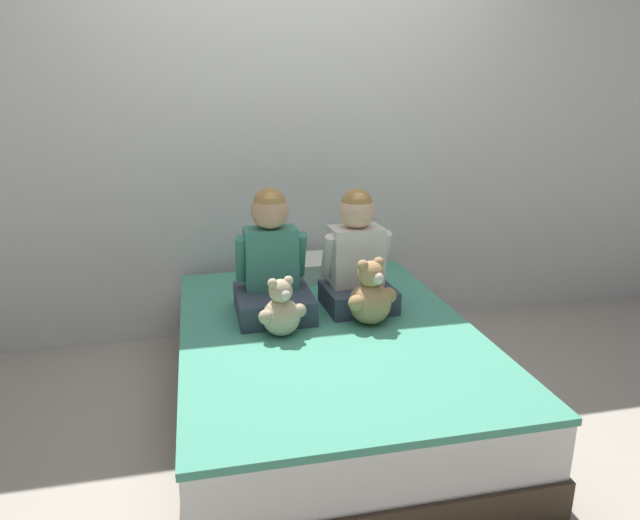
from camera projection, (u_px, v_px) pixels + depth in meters
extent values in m
plane|color=#B2A899|center=(327.00, 408.00, 2.77)|extent=(14.00, 14.00, 0.00)
cube|color=silver|center=(288.00, 130.00, 3.35)|extent=(8.00, 0.06, 2.50)
cube|color=#473828|center=(327.00, 393.00, 2.74)|extent=(1.35, 1.86, 0.17)
cube|color=white|center=(327.00, 355.00, 2.69)|extent=(1.32, 1.83, 0.23)
cube|color=#4CA384|center=(327.00, 330.00, 2.65)|extent=(1.34, 1.84, 0.03)
cube|color=#384251|center=(274.00, 303.00, 2.78)|extent=(0.36, 0.40, 0.12)
cube|color=#3D8470|center=(271.00, 258.00, 2.77)|extent=(0.26, 0.14, 0.30)
sphere|color=tan|center=(270.00, 211.00, 2.70)|extent=(0.18, 0.18, 0.18)
sphere|color=#A37A42|center=(270.00, 204.00, 2.69)|extent=(0.16, 0.16, 0.16)
cylinder|color=#3D8470|center=(241.00, 259.00, 2.74)|extent=(0.06, 0.14, 0.25)
cylinder|color=#3D8470|center=(300.00, 255.00, 2.80)|extent=(0.06, 0.14, 0.25)
cube|color=#384251|center=(358.00, 297.00, 2.86)|extent=(0.35, 0.33, 0.11)
cube|color=silver|center=(356.00, 256.00, 2.85)|extent=(0.26, 0.18, 0.29)
sphere|color=#DBAD89|center=(357.00, 211.00, 2.78)|extent=(0.18, 0.18, 0.18)
sphere|color=#A37A42|center=(357.00, 205.00, 2.77)|extent=(0.16, 0.16, 0.16)
cylinder|color=silver|center=(328.00, 256.00, 2.81)|extent=(0.06, 0.14, 0.24)
cylinder|color=silver|center=(383.00, 252.00, 2.88)|extent=(0.06, 0.14, 0.24)
sphere|color=#D1B78E|center=(281.00, 317.00, 2.55)|extent=(0.17, 0.17, 0.17)
sphere|color=#D1B78E|center=(281.00, 291.00, 2.51)|extent=(0.11, 0.11, 0.11)
sphere|color=beige|center=(285.00, 295.00, 2.47)|extent=(0.05, 0.05, 0.05)
sphere|color=#D1B78E|center=(272.00, 283.00, 2.48)|extent=(0.04, 0.04, 0.04)
sphere|color=#D1B78E|center=(288.00, 281.00, 2.51)|extent=(0.04, 0.04, 0.04)
sphere|color=#D1B78E|center=(266.00, 317.00, 2.49)|extent=(0.07, 0.07, 0.07)
sphere|color=#D1B78E|center=(299.00, 310.00, 2.56)|extent=(0.07, 0.07, 0.07)
sphere|color=tan|center=(370.00, 303.00, 2.67)|extent=(0.20, 0.20, 0.20)
sphere|color=tan|center=(371.00, 274.00, 2.63)|extent=(0.12, 0.12, 0.12)
sphere|color=beige|center=(378.00, 278.00, 2.58)|extent=(0.06, 0.06, 0.06)
sphere|color=tan|center=(363.00, 266.00, 2.59)|extent=(0.05, 0.05, 0.05)
sphere|color=tan|center=(379.00, 262.00, 2.63)|extent=(0.05, 0.05, 0.05)
sphere|color=tan|center=(356.00, 303.00, 2.60)|extent=(0.08, 0.08, 0.08)
sphere|color=tan|center=(389.00, 295.00, 2.69)|extent=(0.08, 0.08, 0.08)
cube|color=silver|center=(298.00, 268.00, 3.32)|extent=(0.47, 0.32, 0.11)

